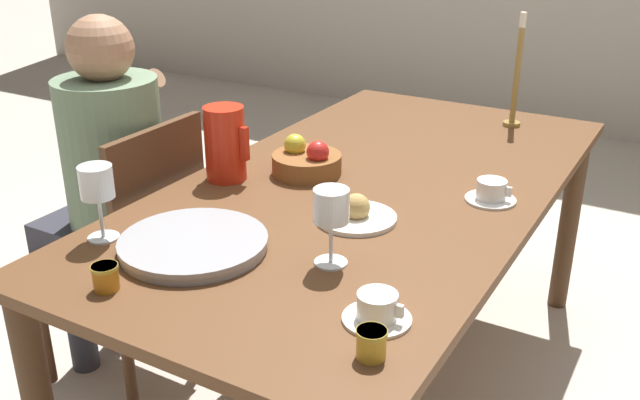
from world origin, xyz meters
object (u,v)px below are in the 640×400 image
object	(u,v)px
wine_glass_juice	(331,210)
wine_glass_water	(97,186)
chair_person_side	(134,247)
person_seated	(108,174)
serving_tray	(194,244)
fruit_bowl	(307,161)
teacup_near_person	(377,309)
red_pitcher	(225,143)
jam_jar_amber	(371,342)
bread_plate	(356,214)
teacup_across	(491,192)
candlestick_tall	(516,81)
jam_jar_red	(105,276)

from	to	relation	value
wine_glass_juice	wine_glass_water	bearing A→B (deg)	-163.07
chair_person_side	person_seated	size ratio (longest dim) A/B	0.75
serving_tray	wine_glass_juice	bearing A→B (deg)	18.26
fruit_bowl	wine_glass_juice	bearing A→B (deg)	-53.52
wine_glass_water	serving_tray	xyz separation A→B (m)	(0.22, 0.06, -0.12)
teacup_near_person	serving_tray	world-z (taller)	teacup_near_person
red_pitcher	jam_jar_amber	bearing A→B (deg)	-37.34
bread_plate	jam_jar_amber	distance (m)	0.58
serving_tray	person_seated	bearing A→B (deg)	152.26
bread_plate	jam_jar_amber	world-z (taller)	bread_plate
chair_person_side	bread_plate	size ratio (longest dim) A/B	4.30
jam_jar_amber	teacup_across	bearing A→B (deg)	92.31
wine_glass_water	serving_tray	size ratio (longest dim) A/B	0.53
chair_person_side	candlestick_tall	size ratio (longest dim) A/B	2.26
chair_person_side	candlestick_tall	xyz separation A→B (m)	(0.86, 1.01, 0.41)
wine_glass_juice	bread_plate	world-z (taller)	wine_glass_juice
person_seated	jam_jar_red	bearing A→B (deg)	-134.63
teacup_across	serving_tray	world-z (taller)	teacup_across
person_seated	candlestick_tall	world-z (taller)	person_seated
chair_person_side	serving_tray	size ratio (longest dim) A/B	2.58
bread_plate	candlestick_tall	world-z (taller)	candlestick_tall
wine_glass_water	bread_plate	distance (m)	0.63
wine_glass_juice	fruit_bowl	distance (m)	0.56
wine_glass_water	jam_jar_red	world-z (taller)	wine_glass_water
wine_glass_juice	jam_jar_red	xyz separation A→B (m)	(-0.35, -0.33, -0.10)
red_pitcher	teacup_near_person	bearing A→B (deg)	-33.02
fruit_bowl	jam_jar_amber	bearing A→B (deg)	-51.83
candlestick_tall	jam_jar_red	bearing A→B (deg)	-104.76
candlestick_tall	chair_person_side	bearing A→B (deg)	-130.54
bread_plate	candlestick_tall	size ratio (longest dim) A/B	0.52
person_seated	serving_tray	distance (m)	0.67
red_pitcher	teacup_across	bearing A→B (deg)	17.38
jam_jar_amber	candlestick_tall	size ratio (longest dim) A/B	0.14
chair_person_side	jam_jar_red	size ratio (longest dim) A/B	15.66
teacup_across	bread_plate	distance (m)	0.38
wine_glass_juice	fruit_bowl	size ratio (longest dim) A/B	0.88
fruit_bowl	chair_person_side	bearing A→B (deg)	-152.57
teacup_across	candlestick_tall	world-z (taller)	candlestick_tall
jam_jar_amber	bread_plate	bearing A→B (deg)	119.99
teacup_near_person	jam_jar_red	world-z (taller)	teacup_near_person
chair_person_side	jam_jar_red	bearing A→B (deg)	-138.88
serving_tray	candlestick_tall	xyz separation A→B (m)	(0.36, 1.31, 0.14)
red_pitcher	serving_tray	bearing A→B (deg)	-62.90
red_pitcher	jam_jar_red	world-z (taller)	red_pitcher
fruit_bowl	wine_glass_water	bearing A→B (deg)	-108.26
wine_glass_juice	candlestick_tall	world-z (taller)	candlestick_tall
red_pitcher	serving_tray	distance (m)	0.46
wine_glass_water	person_seated	bearing A→B (deg)	134.51
person_seated	bread_plate	distance (m)	0.84
wine_glass_juice	serving_tray	world-z (taller)	wine_glass_juice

